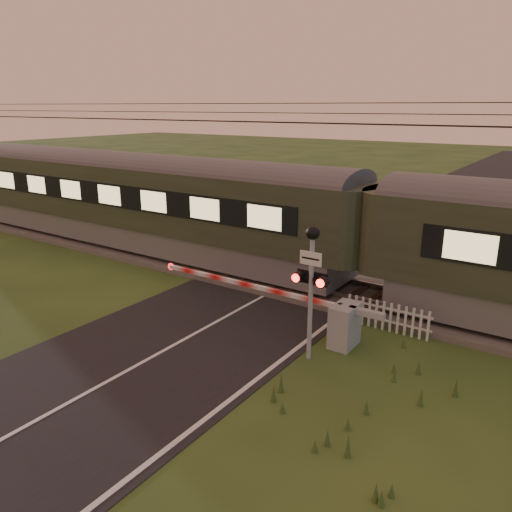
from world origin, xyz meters
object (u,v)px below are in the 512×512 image
Objects in this scene: crossing_signal at (311,270)px; picket_fence at (387,316)px; boom_gate at (332,320)px; train at (373,234)px.

picket_fence is (1.03, 2.63, -1.90)m from crossing_signal.
boom_gate is at bearing -122.21° from picket_fence.
picket_fence is at bearing 68.67° from crossing_signal.
train is at bearing 124.34° from picket_fence.
crossing_signal reaches higher than picket_fence.
boom_gate is 2.15× the size of crossing_signal.
train reaches higher than boom_gate.
train is 12.19× the size of crossing_signal.
boom_gate is at bearing -84.14° from train.
crossing_signal is 1.37× the size of picket_fence.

